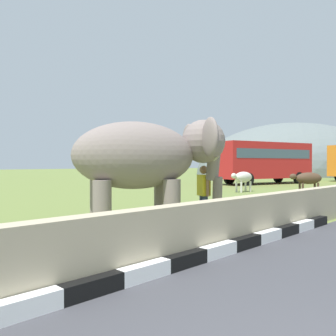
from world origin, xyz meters
TOP-DOWN VIEW (x-y plane):
  - striped_curb at (-0.35, 3.61)m, footprint 16.20×0.20m
  - barrier_parapet at (2.00, 3.91)m, footprint 28.00×0.36m
  - elephant at (3.65, 6.44)m, footprint 3.95×3.43m
  - person_handler at (5.29, 5.96)m, footprint 0.39×0.61m
  - bus_red at (24.78, 15.03)m, footprint 9.25×4.89m
  - cow_near at (17.27, 8.09)m, footprint 1.73×1.52m
  - cow_mid at (16.06, 11.57)m, footprint 1.91×0.71m
  - hill_east at (55.00, 26.51)m, footprint 36.78×29.42m

SIDE VIEW (x-z plane):
  - hill_east at x=55.00m, z-range -8.47..8.47m
  - striped_curb at x=-0.35m, z-range 0.00..0.24m
  - barrier_parapet at x=2.00m, z-range 0.00..1.00m
  - cow_near at x=17.27m, z-range 0.26..1.48m
  - cow_mid at x=16.06m, z-range 0.26..1.48m
  - person_handler at x=5.29m, z-range 0.10..1.75m
  - elephant at x=3.65m, z-range 0.43..3.32m
  - bus_red at x=24.78m, z-range 0.33..3.83m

